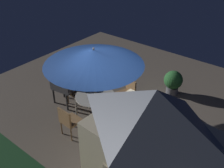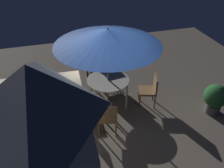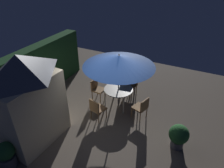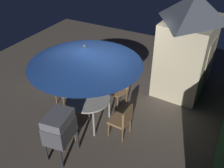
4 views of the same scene
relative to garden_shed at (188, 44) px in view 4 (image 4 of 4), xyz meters
The scene contains 11 objects.
ground_plane 3.04m from the garden_shed, 42.72° to the right, with size 11.00×11.00×0.00m, color brown.
garden_shed is the anchor object (origin of this frame).
patio_table 3.40m from the garden_shed, 31.84° to the right, with size 1.14×1.14×0.78m.
patio_umbrella 3.34m from the garden_shed, 31.84° to the right, with size 2.68×2.68×2.26m.
bbq_grill 4.44m from the garden_shed, 22.55° to the right, with size 0.77×0.60×1.20m.
chair_near_shed 4.39m from the garden_shed, 26.41° to the right, with size 0.53×0.53×0.90m.
chair_far_side 3.11m from the garden_shed, 14.30° to the right, with size 0.48×0.49×0.90m.
chair_toward_hedge 2.41m from the garden_shed, 40.24° to the right, with size 0.58×0.57×0.90m.
chair_toward_house 3.89m from the garden_shed, 49.14° to the right, with size 0.58×0.58×0.90m.
potted_plant_by_shed 4.76m from the garden_shed, 68.95° to the right, with size 0.62×0.62×0.84m.
potted_plant_by_grill 1.61m from the garden_shed, behind, with size 0.52×0.52×0.85m.
Camera 4 is at (4.99, 2.92, 4.58)m, focal length 39.41 mm.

